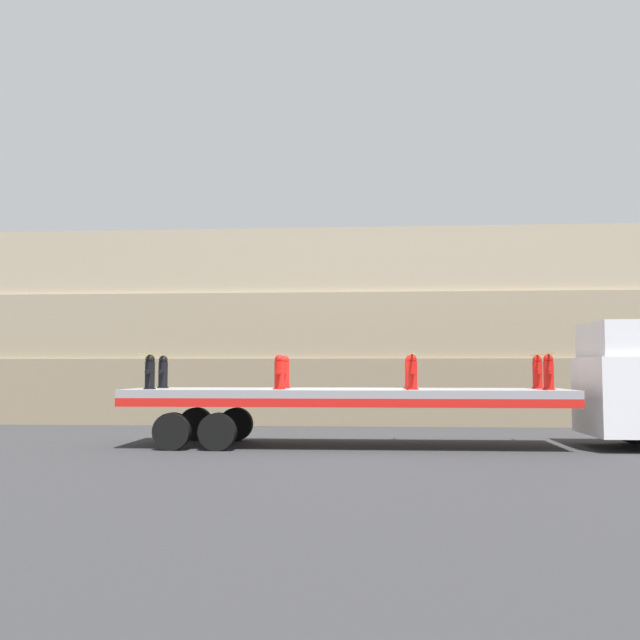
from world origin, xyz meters
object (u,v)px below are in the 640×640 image
object	(u,v)px
fire_hydrant_red_far_1	(285,372)
flatbed_trailer	(326,398)
truck_cab	(636,385)
fire_hydrant_red_near_3	(549,372)
fire_hydrant_red_far_3	(537,372)
fire_hydrant_red_far_2	(410,372)
fire_hydrant_red_near_2	(412,372)
fire_hydrant_black_near_0	(150,372)
fire_hydrant_red_near_1	(279,372)
fire_hydrant_black_far_0	(163,372)

from	to	relation	value
fire_hydrant_red_far_1	flatbed_trailer	bearing A→B (deg)	-26.94
truck_cab	fire_hydrant_red_near_3	world-z (taller)	truck_cab
fire_hydrant_red_far_3	fire_hydrant_red_near_3	bearing A→B (deg)	-90.00
fire_hydrant_red_far_2	fire_hydrant_red_near_3	distance (m)	3.34
fire_hydrant_red_near_2	fire_hydrant_red_far_2	world-z (taller)	same
fire_hydrant_black_near_0	fire_hydrant_red_near_1	distance (m)	3.15
fire_hydrant_red_near_3	fire_hydrant_red_far_3	distance (m)	1.10
fire_hydrant_red_far_1	fire_hydrant_red_near_3	distance (m)	6.40
fire_hydrant_red_far_3	fire_hydrant_red_near_1	bearing A→B (deg)	-170.12
flatbed_trailer	truck_cab	bearing A→B (deg)	0.00
flatbed_trailer	fire_hydrant_red_near_2	world-z (taller)	fire_hydrant_red_near_2
fire_hydrant_red_near_1	fire_hydrant_red_near_3	bearing A→B (deg)	0.00
flatbed_trailer	fire_hydrant_red_near_1	size ratio (longest dim) A/B	12.85
fire_hydrant_black_far_0	fire_hydrant_red_near_1	size ratio (longest dim) A/B	1.00
fire_hydrant_black_far_0	fire_hydrant_red_near_3	xyz separation A→B (m)	(9.45, -1.10, 0.00)
fire_hydrant_red_far_3	truck_cab	bearing A→B (deg)	-14.25
fire_hydrant_black_far_0	fire_hydrant_red_near_2	xyz separation A→B (m)	(6.30, -1.10, 0.00)
fire_hydrant_red_near_3	fire_hydrant_black_near_0	bearing A→B (deg)	180.00
fire_hydrant_red_near_2	fire_hydrant_red_far_3	world-z (taller)	same
fire_hydrant_red_near_1	fire_hydrant_red_far_2	bearing A→B (deg)	19.20
flatbed_trailer	fire_hydrant_red_near_3	bearing A→B (deg)	-6.00
truck_cab	fire_hydrant_black_far_0	xyz separation A→B (m)	(-11.61, 0.55, 0.29)
truck_cab	fire_hydrant_red_far_2	distance (m)	5.35
flatbed_trailer	fire_hydrant_red_far_2	bearing A→B (deg)	14.84
fire_hydrant_red_far_1	fire_hydrant_red_far_3	world-z (taller)	same
fire_hydrant_red_far_2	fire_hydrant_red_far_3	xyz separation A→B (m)	(3.15, 0.00, 0.00)
flatbed_trailer	fire_hydrant_red_far_2	size ratio (longest dim) A/B	12.85
flatbed_trailer	fire_hydrant_red_near_2	xyz separation A→B (m)	(2.07, -0.55, 0.63)
flatbed_trailer	fire_hydrant_red_far_2	distance (m)	2.23
fire_hydrant_red_far_3	flatbed_trailer	bearing A→B (deg)	-174.00
fire_hydrant_red_far_3	fire_hydrant_red_far_1	bearing A→B (deg)	180.00
fire_hydrant_red_near_1	fire_hydrant_red_far_2	world-z (taller)	same
truck_cab	fire_hydrant_red_near_1	xyz separation A→B (m)	(-8.46, -0.55, 0.29)
truck_cab	fire_hydrant_black_far_0	distance (m)	11.63
fire_hydrant_black_near_0	fire_hydrant_red_near_3	size ratio (longest dim) A/B	1.00
fire_hydrant_red_near_1	fire_hydrant_black_far_0	bearing A→B (deg)	160.80
fire_hydrant_black_near_0	fire_hydrant_black_far_0	size ratio (longest dim) A/B	1.00
fire_hydrant_red_far_2	fire_hydrant_red_near_2	bearing A→B (deg)	-90.00
fire_hydrant_red_near_1	fire_hydrant_red_near_3	xyz separation A→B (m)	(6.30, 0.00, 0.00)
fire_hydrant_red_near_1	fire_hydrant_red_near_2	distance (m)	3.15
truck_cab	fire_hydrant_red_far_3	xyz separation A→B (m)	(-2.16, 0.55, 0.29)
fire_hydrant_black_near_0	fire_hydrant_red_far_2	bearing A→B (deg)	9.88
truck_cab	fire_hydrant_black_far_0	world-z (taller)	truck_cab
flatbed_trailer	fire_hydrant_black_near_0	bearing A→B (deg)	-172.61
fire_hydrant_red_far_1	fire_hydrant_red_near_2	distance (m)	3.34
fire_hydrant_red_near_2	truck_cab	bearing A→B (deg)	5.90
fire_hydrant_black_far_0	fire_hydrant_red_far_2	xyz separation A→B (m)	(6.30, 0.00, 0.00)
fire_hydrant_black_far_0	fire_hydrant_red_far_3	distance (m)	9.45
fire_hydrant_red_near_2	fire_hydrant_red_far_2	distance (m)	1.10
fire_hydrant_red_near_1	fire_hydrant_red_far_2	xyz separation A→B (m)	(3.15, 1.10, 0.00)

